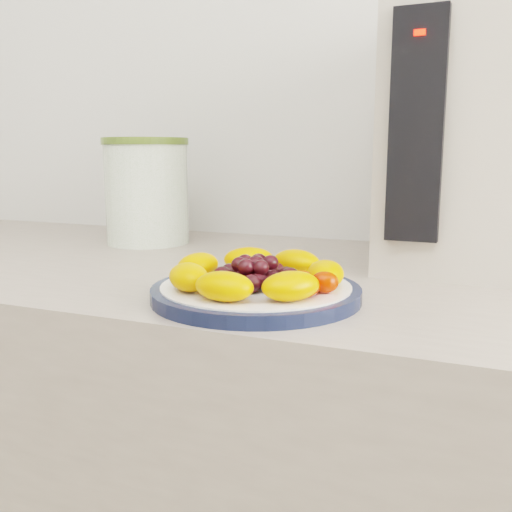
% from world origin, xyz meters
% --- Properties ---
extents(wall_back, '(3.50, 0.02, 2.60)m').
position_xyz_m(wall_back, '(0.00, 1.51, 1.30)').
color(wall_back, silver).
rests_on(wall_back, floor).
extents(plate_rim, '(0.24, 0.24, 0.01)m').
position_xyz_m(plate_rim, '(0.01, 1.02, 0.91)').
color(plate_rim, '#121A36').
rests_on(plate_rim, counter).
extents(plate_face, '(0.21, 0.21, 0.02)m').
position_xyz_m(plate_face, '(0.01, 1.02, 0.91)').
color(plate_face, white).
rests_on(plate_face, counter).
extents(canister, '(0.19, 0.19, 0.18)m').
position_xyz_m(canister, '(-0.33, 1.32, 0.99)').
color(canister, '#356C16').
rests_on(canister, counter).
extents(canister_lid, '(0.20, 0.20, 0.01)m').
position_xyz_m(canister_lid, '(-0.33, 1.32, 1.08)').
color(canister_lid, '#526728').
rests_on(canister_lid, canister).
extents(appliance_body, '(0.22, 0.31, 0.38)m').
position_xyz_m(appliance_body, '(0.22, 1.34, 1.09)').
color(appliance_body, '#C0B5A5').
rests_on(appliance_body, counter).
extents(appliance_panel, '(0.07, 0.02, 0.28)m').
position_xyz_m(appliance_panel, '(0.16, 1.18, 1.09)').
color(appliance_panel, black).
rests_on(appliance_panel, appliance_body).
extents(appliance_led, '(0.01, 0.01, 0.01)m').
position_xyz_m(appliance_led, '(0.16, 1.17, 1.20)').
color(appliance_led, '#FF0C05').
rests_on(appliance_led, appliance_panel).
extents(fruit_plate, '(0.20, 0.20, 0.03)m').
position_xyz_m(fruit_plate, '(0.01, 1.02, 0.93)').
color(fruit_plate, orange).
rests_on(fruit_plate, plate_face).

